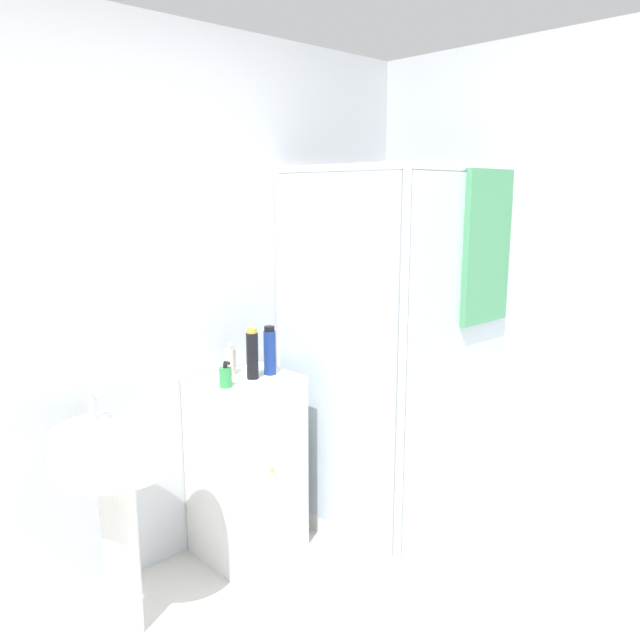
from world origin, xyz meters
The scene contains 8 objects.
wall_back centered at (0.00, 1.70, 1.25)m, with size 6.40×0.06×2.50m, color silver.
shower_enclosure centered at (1.19, 1.15, 0.53)m, with size 0.87×0.90×1.88m.
vanity_cabinet centered at (0.45, 1.48, 0.45)m, with size 0.47×0.40×0.89m.
sink centered at (-0.28, 1.32, 0.67)m, with size 0.48×0.48×1.01m.
soap_dispenser centered at (0.31, 1.42, 0.94)m, with size 0.06×0.06×0.12m.
shampoo_bottle_tall_black centered at (0.48, 1.44, 1.01)m, with size 0.06×0.06×0.25m.
shampoo_bottle_blue centered at (0.58, 1.44, 1.01)m, with size 0.06×0.06×0.24m.
lotion_bottle_white centered at (0.44, 1.57, 0.96)m, with size 0.05×0.05×0.16m.
Camera 1 is at (-1.25, -0.84, 1.76)m, focal length 35.00 mm.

